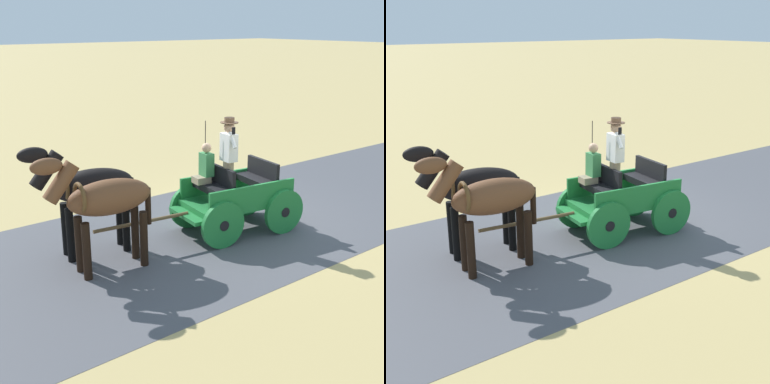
{
  "view_description": "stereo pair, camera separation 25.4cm",
  "coord_description": "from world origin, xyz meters",
  "views": [
    {
      "loc": [
        -8.1,
        7.93,
        4.29
      ],
      "look_at": [
        -0.3,
        1.86,
        1.1
      ],
      "focal_mm": 49.4,
      "sensor_mm": 36.0,
      "label": 1
    },
    {
      "loc": [
        -8.25,
        7.73,
        4.29
      ],
      "look_at": [
        -0.3,
        1.86,
        1.1
      ],
      "focal_mm": 49.4,
      "sensor_mm": 36.0,
      "label": 2
    }
  ],
  "objects": [
    {
      "name": "road_surface",
      "position": [
        0.0,
        0.0,
        0.0
      ],
      "size": [
        5.42,
        160.0,
        0.01
      ],
      "primitive_type": "cube",
      "color": "#4C4C51",
      "rests_on": "ground"
    },
    {
      "name": "horse_near_side",
      "position": [
        -0.29,
        3.8,
        1.32
      ],
      "size": [
        0.73,
        2.14,
        2.21
      ],
      "color": "brown",
      "rests_on": "ground"
    },
    {
      "name": "ground_plane",
      "position": [
        0.0,
        0.0,
        0.0
      ],
      "size": [
        200.0,
        200.0,
        0.0
      ],
      "primitive_type": "plane",
      "color": "tan"
    },
    {
      "name": "horse_drawn_carriage",
      "position": [
        -0.3,
        0.74,
        0.82
      ],
      "size": [
        1.72,
        4.51,
        2.5
      ],
      "color": "#1E7233",
      "rests_on": "ground"
    },
    {
      "name": "horse_off_side",
      "position": [
        0.51,
        3.69,
        1.32
      ],
      "size": [
        0.85,
        2.15,
        2.21
      ],
      "color": "black",
      "rests_on": "ground"
    }
  ]
}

